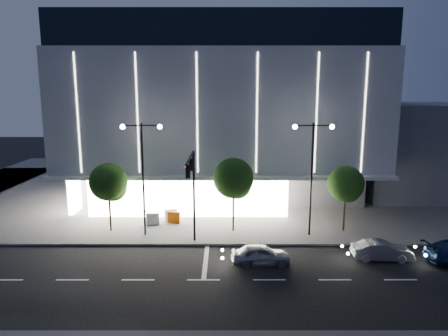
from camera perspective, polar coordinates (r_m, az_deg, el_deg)
ground at (r=26.75m, az=-7.18°, el=-14.15°), size 160.00×160.00×0.00m
sidewalk_museum at (r=49.39m, az=2.02°, el=-2.39°), size 70.00×40.00×0.15m
museum at (r=46.45m, az=-0.35°, el=8.26°), size 30.00×25.80×18.00m
annex_building at (r=53.58m, az=25.15°, el=2.98°), size 16.00×20.00×10.00m
traffic_mast at (r=28.20m, az=-4.57°, el=-2.01°), size 0.33×5.89×7.07m
street_lamp_west at (r=31.18m, az=-11.56°, el=0.76°), size 3.16×0.36×9.00m
street_lamp_east at (r=31.29m, az=12.47°, el=0.76°), size 3.16×0.36×9.00m
tree_left at (r=33.23m, az=-16.12°, el=-2.22°), size 3.02×3.02×5.72m
tree_mid at (r=31.87m, az=1.40°, el=-1.78°), size 3.25×3.25×6.15m
tree_right at (r=33.43m, az=17.03°, el=-2.46°), size 2.91×2.91×5.51m
car_lead at (r=27.12m, az=5.28°, el=-12.23°), size 3.98×1.78×1.33m
car_second at (r=29.69m, az=21.62°, el=-10.91°), size 4.07×1.67×1.31m
barrier_b at (r=35.64m, az=-7.61°, el=-6.66°), size 1.12×0.61×1.00m
barrier_c at (r=34.93m, az=-7.18°, el=-7.01°), size 1.13×0.49×1.00m
barrier_d at (r=34.77m, az=-10.14°, el=-7.18°), size 1.12×0.39×1.00m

